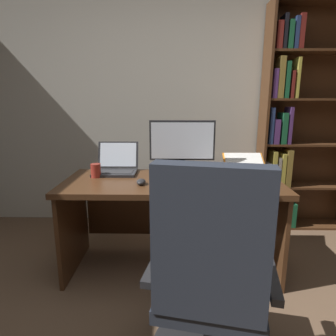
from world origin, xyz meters
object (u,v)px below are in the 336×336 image
at_px(desk, 172,202).
at_px(office_chair, 210,291).
at_px(reading_stand_with_book, 244,163).
at_px(laptop, 116,166).
at_px(notepad, 213,179).
at_px(keyboard, 183,183).
at_px(pen, 215,178).
at_px(coffee_mug, 96,171).
at_px(monitor, 182,146).
at_px(open_binder, 240,185).
at_px(computer_mouse, 141,182).
at_px(bookshelf, 297,128).

xyz_separation_m(desk, office_chair, (0.18, -0.99, -0.07)).
bearing_deg(desk, reading_stand_with_book, 18.10).
distance_m(laptop, notepad, 0.80).
bearing_deg(desk, keyboard, -66.98).
bearing_deg(desk, laptop, 161.52).
height_order(reading_stand_with_book, pen, reading_stand_with_book).
height_order(office_chair, coffee_mug, office_chair).
height_order(desk, monitor, monitor).
height_order(monitor, pen, monitor).
bearing_deg(coffee_mug, desk, -0.17).
height_order(office_chair, open_binder, office_chair).
bearing_deg(reading_stand_with_book, desk, -161.90).
bearing_deg(monitor, pen, -38.38).
height_order(computer_mouse, notepad, computer_mouse).
bearing_deg(desk, computer_mouse, -138.61).
distance_m(office_chair, coffee_mug, 1.30).
distance_m(keyboard, reading_stand_with_book, 0.65).
bearing_deg(desk, coffee_mug, 179.83).
xyz_separation_m(laptop, pen, (0.79, -0.20, -0.04)).
height_order(keyboard, coffee_mug, coffee_mug).
bearing_deg(open_binder, coffee_mug, -177.21).
relative_size(office_chair, keyboard, 2.57).
xyz_separation_m(office_chair, keyboard, (-0.10, 0.80, 0.28)).
bearing_deg(monitor, bookshelf, 27.93).
distance_m(notepad, pen, 0.02).
relative_size(desk, laptop, 4.72).
distance_m(computer_mouse, reading_stand_with_book, 0.91).
distance_m(bookshelf, keyboard, 1.54).
relative_size(desk, office_chair, 1.50).
xyz_separation_m(bookshelf, pen, (-0.92, -0.82, -0.30)).
relative_size(desk, pen, 11.55).
bearing_deg(keyboard, notepad, 31.87).
height_order(desk, bookshelf, bookshelf).
xyz_separation_m(monitor, keyboard, (-0.00, -0.34, -0.21)).
relative_size(keyboard, pen, 3.00).
height_order(desk, notepad, notepad).
height_order(bookshelf, keyboard, bookshelf).
distance_m(office_chair, open_binder, 0.85).
distance_m(desk, computer_mouse, 0.36).
bearing_deg(reading_stand_with_book, computer_mouse, -154.63).
distance_m(desk, monitor, 0.45).
bearing_deg(reading_stand_with_book, bookshelf, 41.28).
relative_size(reading_stand_with_book, open_binder, 0.61).
xyz_separation_m(monitor, coffee_mug, (-0.67, -0.14, -0.17)).
relative_size(monitor, laptop, 1.54).
relative_size(laptop, notepad, 1.63).
bearing_deg(pen, desk, 171.35).
bearing_deg(laptop, reading_stand_with_book, 2.28).
height_order(office_chair, monitor, monitor).
xyz_separation_m(keyboard, open_binder, (0.39, -0.05, -0.00)).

